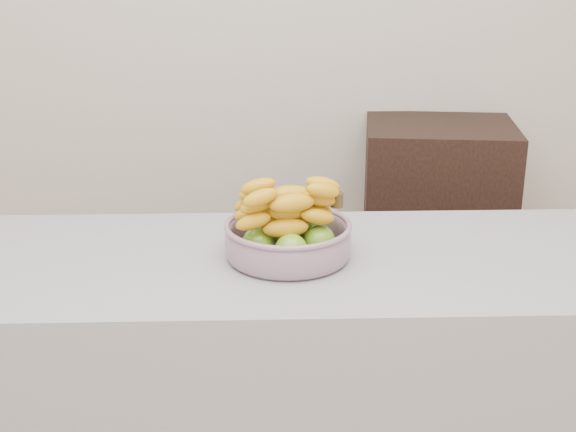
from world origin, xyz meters
name	(u,v)px	position (x,y,z in m)	size (l,w,h in m)	color
counter	(269,427)	(0.00, 0.70, 0.45)	(2.00, 0.60, 0.90)	#93939A
cabinet	(434,247)	(0.63, 1.78, 0.47)	(0.52, 0.42, 0.94)	black
fruit_bowl	(288,234)	(0.05, 0.69, 0.96)	(0.29, 0.29, 0.17)	#949CB2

